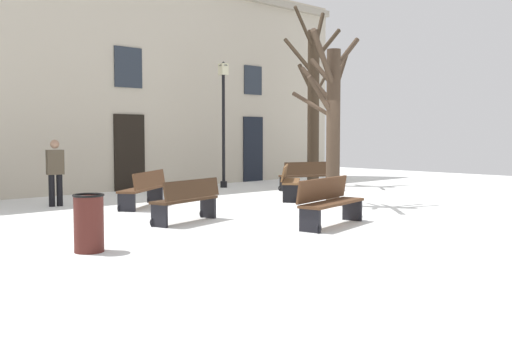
% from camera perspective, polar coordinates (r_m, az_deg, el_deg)
% --- Properties ---
extents(ground_plane, '(28.82, 28.82, 0.00)m').
position_cam_1_polar(ground_plane, '(12.80, 4.17, -3.98)').
color(ground_plane, white).
extents(building_facade, '(18.01, 0.60, 6.83)m').
position_cam_1_polar(building_facade, '(18.21, -12.36, 9.14)').
color(building_facade, '#BCB29E').
rests_on(building_facade, ground).
extents(tree_right_of_center, '(2.10, 1.56, 4.06)m').
position_cam_1_polar(tree_right_of_center, '(13.81, 7.52, 5.46)').
color(tree_right_of_center, '#423326').
rests_on(tree_right_of_center, ground).
extents(tree_left_of_center, '(2.31, 1.69, 5.89)m').
position_cam_1_polar(tree_left_of_center, '(19.35, 5.69, 7.10)').
color(tree_left_of_center, '#382B1E').
rests_on(tree_left_of_center, ground).
extents(streetlamp, '(0.30, 0.30, 4.02)m').
position_cam_1_polar(streetlamp, '(18.45, -3.25, 5.96)').
color(streetlamp, black).
rests_on(streetlamp, ground).
extents(litter_bin, '(0.45, 0.45, 0.84)m').
position_cam_1_polar(litter_bin, '(8.63, -16.25, -4.95)').
color(litter_bin, '#4C1E19').
rests_on(litter_bin, ground).
extents(bench_back_to_back_right, '(1.62, 0.78, 0.84)m').
position_cam_1_polar(bench_back_to_back_right, '(11.12, -6.87, -2.87)').
color(bench_back_to_back_right, '#3D2819').
rests_on(bench_back_to_back_right, ground).
extents(bench_near_center_tree, '(1.89, 1.10, 0.88)m').
position_cam_1_polar(bench_near_center_tree, '(17.46, 5.34, -0.44)').
color(bench_near_center_tree, '#3D2819').
rests_on(bench_near_center_tree, ground).
extents(bench_far_corner, '(1.77, 1.46, 0.84)m').
position_cam_1_polar(bench_far_corner, '(13.69, -11.06, -1.70)').
color(bench_far_corner, '#51331E').
rests_on(bench_far_corner, ground).
extents(bench_by_litter_bin, '(1.89, 0.84, 0.89)m').
position_cam_1_polar(bench_by_litter_bin, '(10.74, 7.31, -3.00)').
color(bench_by_litter_bin, '#51331E').
rests_on(bench_by_litter_bin, ground).
extents(bench_back_to_back_left, '(1.63, 1.50, 0.89)m').
position_cam_1_polar(bench_back_to_back_left, '(15.12, 3.32, -0.99)').
color(bench_back_to_back_left, brown).
rests_on(bench_back_to_back_left, ground).
extents(person_by_shop_door, '(0.41, 0.29, 1.57)m').
position_cam_1_polar(person_by_shop_door, '(14.32, -19.30, 0.10)').
color(person_by_shop_door, black).
rests_on(person_by_shop_door, ground).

